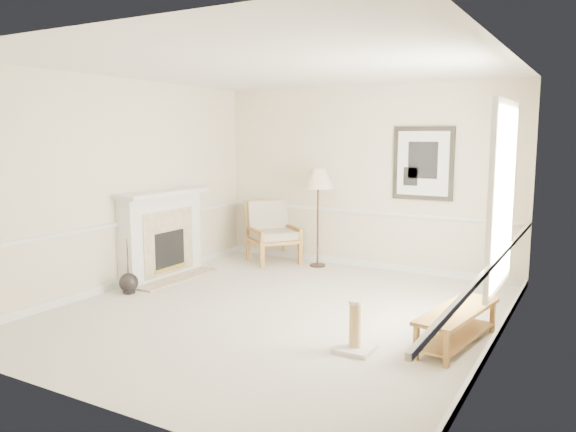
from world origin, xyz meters
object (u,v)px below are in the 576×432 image
at_px(bench, 457,321).
at_px(scratching_post, 355,335).
at_px(armchair, 271,229).
at_px(floor_vase, 129,283).
at_px(floor_lamp, 318,181).

distance_m(bench, scratching_post, 1.07).
distance_m(armchair, bench, 4.39).
xyz_separation_m(armchair, scratching_post, (2.83, -3.05, -0.38)).
distance_m(floor_vase, scratching_post, 3.48).
bearing_deg(armchair, floor_vase, -156.07).
bearing_deg(armchair, bench, -85.89).
bearing_deg(floor_vase, armchair, 76.69).
height_order(floor_vase, floor_lamp, floor_lamp).
height_order(armchair, floor_lamp, floor_lamp).
distance_m(armchair, scratching_post, 4.18).
bearing_deg(floor_lamp, armchair, -178.72).
distance_m(armchair, floor_lamp, 1.21).
height_order(floor_vase, armchair, armchair).
distance_m(floor_lamp, scratching_post, 3.85).
bearing_deg(bench, armchair, 146.86).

